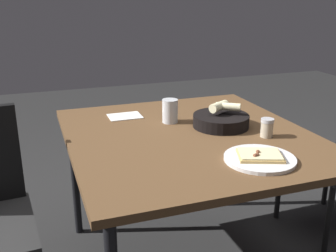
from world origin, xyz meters
The scene contains 6 objects.
dining_table centered at (0.00, 0.00, 0.65)m, with size 1.03×1.12×0.71m.
pizza_plate centered at (-0.13, 0.35, 0.72)m, with size 0.26×0.26×0.04m.
bread_basket centered at (-0.17, -0.04, 0.74)m, with size 0.25×0.25×0.11m.
beer_glass centered at (0.03, -0.18, 0.75)m, with size 0.07×0.07×0.11m.
pepper_shaker centered at (-0.29, 0.14, 0.74)m, with size 0.06×0.06×0.08m.
napkin centered at (0.21, -0.34, 0.71)m, with size 0.16×0.12×0.00m.
Camera 1 is at (0.63, 1.51, 1.30)m, focal length 42.75 mm.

